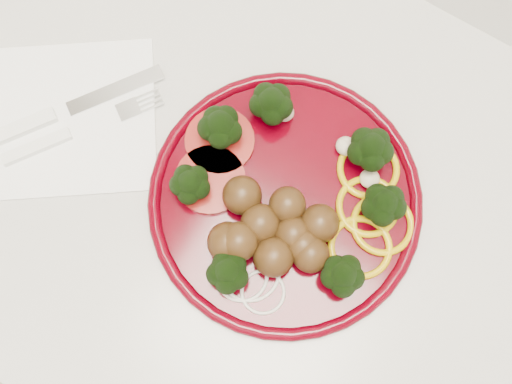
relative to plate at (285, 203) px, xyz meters
The scene contains 5 objects.
counter 0.47m from the plate, 138.55° to the right, with size 2.40×0.60×0.90m.
plate is the anchor object (origin of this frame).
napkin 0.25m from the plate, behind, with size 0.18×0.18×0.00m, color white.
knife 0.27m from the plate, 169.60° to the right, with size 0.13×0.18×0.01m.
fork 0.26m from the plate, 164.88° to the right, with size 0.12×0.16×0.01m.
Camera 1 is at (0.06, 1.56, 1.57)m, focal length 45.00 mm.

